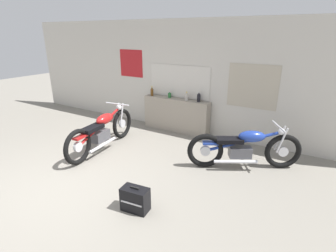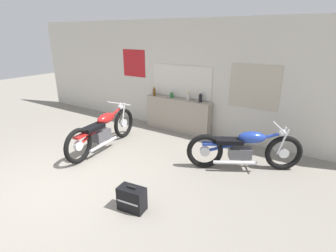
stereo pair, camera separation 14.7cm
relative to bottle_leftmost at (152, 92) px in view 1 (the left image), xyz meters
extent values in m
plane|color=gray|center=(0.42, -3.39, -0.98)|extent=(24.00, 24.00, 0.00)
cube|color=beige|center=(0.42, 0.22, 0.42)|extent=(10.00, 0.06, 2.80)
cube|color=silver|center=(0.73, 0.18, 0.32)|extent=(1.64, 0.01, 0.76)
cube|color=beige|center=(0.73, 0.18, 0.32)|extent=(1.70, 0.01, 0.82)
cube|color=#B2A893|center=(2.58, 0.18, 0.37)|extent=(1.10, 0.01, 0.97)
cube|color=#B21E23|center=(-0.82, 0.18, 0.68)|extent=(0.77, 0.01, 0.74)
cube|color=gray|center=(0.73, 0.04, -0.55)|extent=(1.82, 0.28, 0.87)
cylinder|color=#5B3814|center=(0.00, 0.00, -0.02)|extent=(0.08, 0.08, 0.18)
cone|color=#5B3814|center=(0.00, 0.00, 0.10)|extent=(0.06, 0.06, 0.05)
cylinder|color=gold|center=(0.00, 0.00, 0.13)|extent=(0.03, 0.03, 0.02)
cylinder|color=#23662D|center=(0.51, 0.07, -0.05)|extent=(0.08, 0.08, 0.12)
cone|color=#23662D|center=(0.51, 0.07, 0.02)|extent=(0.07, 0.07, 0.03)
cylinder|color=silver|center=(0.51, 0.07, 0.04)|extent=(0.03, 0.03, 0.01)
cylinder|color=#B7B2A8|center=(1.03, 0.02, -0.03)|extent=(0.09, 0.09, 0.16)
cone|color=#B7B2A8|center=(1.03, 0.02, 0.07)|extent=(0.07, 0.07, 0.04)
cylinder|color=gold|center=(1.03, 0.02, 0.10)|extent=(0.03, 0.03, 0.02)
cylinder|color=black|center=(1.35, 0.06, -0.02)|extent=(0.09, 0.09, 0.18)
cone|color=black|center=(1.35, 0.06, 0.09)|extent=(0.07, 0.07, 0.05)
cylinder|color=silver|center=(1.35, 0.06, 0.13)|extent=(0.03, 0.03, 0.02)
torus|color=black|center=(-0.17, -1.07, -0.62)|extent=(0.18, 0.73, 0.72)
cylinder|color=silver|center=(-0.17, -1.07, -0.62)|extent=(0.09, 0.21, 0.20)
torus|color=black|center=(0.01, -2.59, -0.62)|extent=(0.18, 0.73, 0.72)
cylinder|color=silver|center=(0.01, -2.59, -0.62)|extent=(0.09, 0.21, 0.20)
cube|color=#4C4C51|center=(-0.07, -1.91, -0.64)|extent=(0.27, 0.45, 0.22)
cylinder|color=#B21919|center=(-0.07, -1.91, -0.42)|extent=(0.21, 1.39, 0.45)
ellipsoid|color=#B21919|center=(-0.09, -1.71, -0.31)|extent=(0.30, 0.54, 0.22)
cube|color=black|center=(-0.04, -2.14, -0.39)|extent=(0.30, 0.54, 0.08)
cube|color=#B21919|center=(0.00, -2.50, -0.45)|extent=(0.17, 0.32, 0.04)
cylinder|color=silver|center=(-0.22, -1.16, -0.35)|extent=(0.06, 0.18, 0.52)
cylinder|color=silver|center=(-0.10, -1.14, -0.35)|extent=(0.06, 0.18, 0.52)
cylinder|color=silver|center=(-0.15, -1.22, -0.08)|extent=(0.64, 0.10, 0.03)
sphere|color=silver|center=(-0.16, -1.17, -0.18)|extent=(0.13, 0.13, 0.13)
cylinder|color=silver|center=(0.08, -2.00, -0.78)|extent=(0.16, 0.84, 0.06)
torus|color=black|center=(3.48, -0.69, -0.64)|extent=(0.65, 0.43, 0.69)
cylinder|color=silver|center=(3.48, -0.69, -0.64)|extent=(0.20, 0.15, 0.19)
torus|color=black|center=(2.20, -1.43, -0.64)|extent=(0.65, 0.43, 0.69)
cylinder|color=silver|center=(2.20, -1.43, -0.64)|extent=(0.20, 0.15, 0.19)
cube|color=#4C4C51|center=(2.78, -1.10, -0.65)|extent=(0.47, 0.40, 0.21)
cylinder|color=navy|center=(2.78, -1.10, -0.45)|extent=(1.19, 0.72, 0.43)
ellipsoid|color=navy|center=(2.94, -1.00, -0.33)|extent=(0.55, 0.46, 0.22)
cube|color=black|center=(2.59, -1.21, -0.41)|extent=(0.55, 0.46, 0.08)
cube|color=navy|center=(2.28, -1.38, -0.47)|extent=(0.33, 0.27, 0.04)
cylinder|color=silver|center=(3.39, -0.68, -0.38)|extent=(0.17, 0.12, 0.49)
cylinder|color=silver|center=(3.45, -0.78, -0.38)|extent=(0.17, 0.12, 0.49)
cylinder|color=silver|center=(3.35, -0.77, -0.13)|extent=(0.35, 0.57, 0.03)
sphere|color=silver|center=(3.40, -0.74, -0.23)|extent=(0.13, 0.13, 0.13)
cylinder|color=silver|center=(2.76, -1.27, -0.79)|extent=(0.73, 0.46, 0.06)
cube|color=black|center=(1.87, -3.17, -0.80)|extent=(0.43, 0.27, 0.36)
cube|color=silver|center=(1.88, -3.28, -0.80)|extent=(0.34, 0.05, 0.02)
cube|color=black|center=(1.87, -3.17, -0.60)|extent=(0.14, 0.04, 0.02)
camera|label=1|loc=(3.95, -5.69, 1.50)|focal=28.00mm
camera|label=2|loc=(4.08, -5.61, 1.50)|focal=28.00mm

